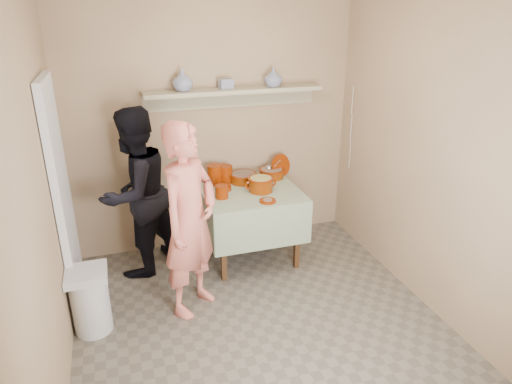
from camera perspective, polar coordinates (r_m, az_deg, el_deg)
name	(u,v)px	position (r m, az deg, el deg)	size (l,w,h in m)	color
ground	(266,335)	(3.90, 1.31, -17.44)	(3.50, 3.50, 0.00)	#635A4E
tile_panel	(63,200)	(4.09, -22.97, -0.94)	(0.06, 0.70, 2.00)	silver
plate_stack_a	(215,175)	(4.74, -5.16, 2.16)	(0.16, 0.16, 0.21)	#6B1C03
plate_stack_b	(225,174)	(4.79, -3.86, 2.26)	(0.15, 0.15, 0.18)	#6B1C03
bowl_stack	(222,192)	(4.40, -4.31, 0.02)	(0.13, 0.13, 0.13)	#6B1C03
empty_bowl	(224,188)	(4.61, -4.04, 0.50)	(0.15, 0.15, 0.04)	#6B1C03
propped_lid	(281,165)	(4.97, 3.12, 3.37)	(0.25, 0.25, 0.02)	#6B1C03
vase_right	(273,77)	(4.75, 2.17, 14.13)	(0.18, 0.18, 0.19)	navy
vase_left	(182,80)	(4.56, -9.18, 13.61)	(0.20, 0.20, 0.21)	navy
ceramic_box	(226,84)	(4.66, -3.78, 13.35)	(0.13, 0.10, 0.10)	navy
person_cook	(190,221)	(3.81, -8.26, -3.59)	(0.61, 0.40, 1.68)	#DA6E5E
person_helper	(136,193)	(4.50, -14.78, -0.17)	(0.80, 0.63, 1.66)	black
room_shell	(268,145)	(3.12, 1.57, 5.93)	(3.04, 3.54, 2.62)	tan
serving_table	(250,200)	(4.67, -0.81, -1.00)	(0.97, 0.97, 0.76)	#4C2D16
cazuela_meat_a	(243,177)	(4.79, -1.61, 1.90)	(0.30, 0.30, 0.10)	#601E01
cazuela_meat_b	(272,172)	(4.92, 1.96, 2.45)	(0.28, 0.28, 0.10)	#601E01
ladle	(269,168)	(4.91, 1.68, 3.05)	(0.08, 0.26, 0.19)	silver
cazuela_rice	(261,183)	(4.55, 0.59, 1.11)	(0.33, 0.25, 0.14)	#601E01
front_plate	(268,201)	(4.33, 1.47, -1.09)	(0.16, 0.16, 0.03)	#6B1C03
wall_shelf	(234,93)	(4.70, -2.82, 12.29)	(1.80, 0.25, 0.21)	tan
trash_bin	(90,301)	(4.01, -20.01, -12.63)	(0.32, 0.32, 0.56)	silver
electrical_cord	(351,128)	(5.11, 11.80, 7.80)	(0.01, 0.05, 0.90)	silver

